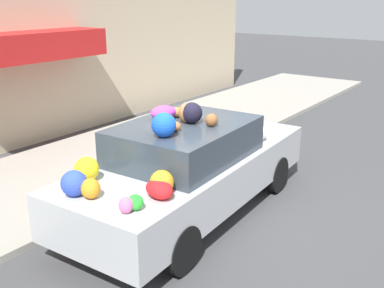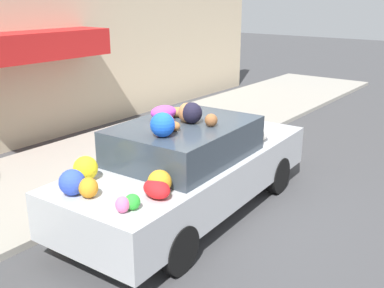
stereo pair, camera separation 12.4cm
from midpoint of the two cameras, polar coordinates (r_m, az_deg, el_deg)
ground_plane at (r=6.90m, az=-0.09°, el=-8.65°), size 60.00×60.00×0.00m
sidewalk_curb at (r=8.62m, az=-14.71°, el=-3.22°), size 24.00×3.20×0.10m
fire_hydrant at (r=8.09m, az=-8.11°, el=-1.21°), size 0.20×0.20×0.70m
art_car at (r=6.58m, az=-0.83°, el=-2.77°), size 4.56×1.91×1.75m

